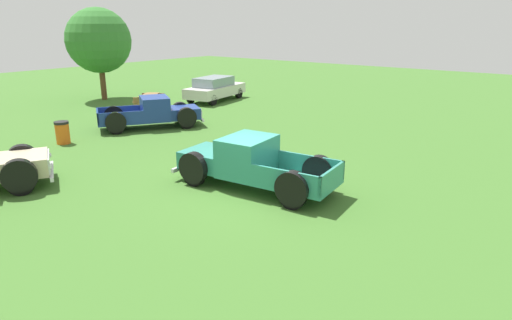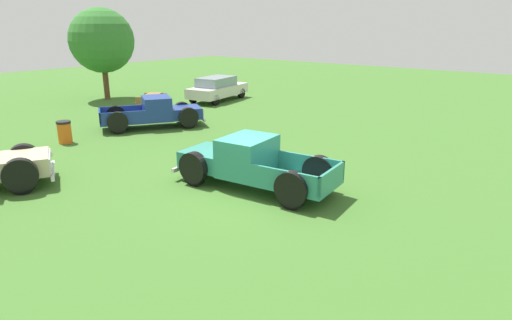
% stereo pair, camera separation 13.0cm
% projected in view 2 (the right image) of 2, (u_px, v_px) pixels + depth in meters
% --- Properties ---
extents(ground_plane, '(80.00, 80.00, 0.00)m').
position_uv_depth(ground_plane, '(245.00, 190.00, 13.56)').
color(ground_plane, '#3D6B28').
extents(pickup_truck_foreground, '(2.49, 5.32, 1.58)m').
position_uv_depth(pickup_truck_foreground, '(246.00, 163.00, 13.70)').
color(pickup_truck_foreground, '#2D8475').
rests_on(pickup_truck_foreground, ground_plane).
extents(pickup_truck_behind_right, '(5.05, 4.04, 1.49)m').
position_uv_depth(pickup_truck_behind_right, '(159.00, 113.00, 21.47)').
color(pickup_truck_behind_right, navy).
rests_on(pickup_truck_behind_right, ground_plane).
extents(sedan_distant_a, '(4.86, 2.63, 1.54)m').
position_uv_depth(sedan_distant_a, '(217.00, 88.00, 28.69)').
color(sedan_distant_a, silver).
rests_on(sedan_distant_a, ground_plane).
extents(picnic_table, '(2.32, 2.23, 0.78)m').
position_uv_depth(picnic_table, '(152.00, 99.00, 26.48)').
color(picnic_table, olive).
rests_on(picnic_table, ground_plane).
extents(trash_can, '(0.59, 0.59, 0.95)m').
position_uv_depth(trash_can, '(65.00, 132.00, 18.66)').
color(trash_can, orange).
rests_on(trash_can, ground_plane).
extents(oak_tree_east, '(4.11, 4.11, 5.85)m').
position_uv_depth(oak_tree_east, '(102.00, 41.00, 28.38)').
color(oak_tree_east, brown).
rests_on(oak_tree_east, ground_plane).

